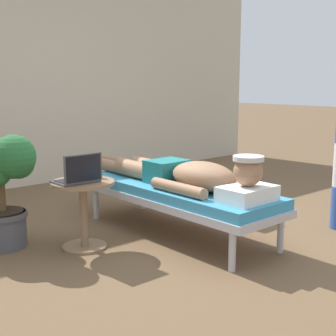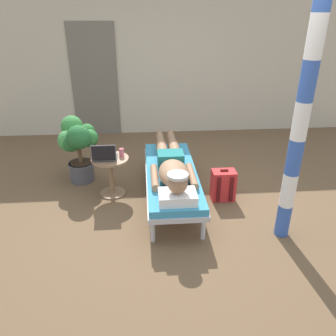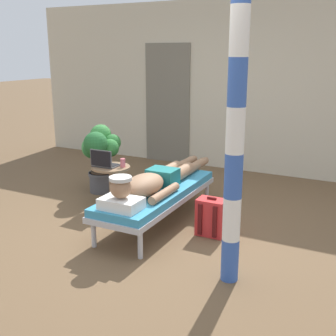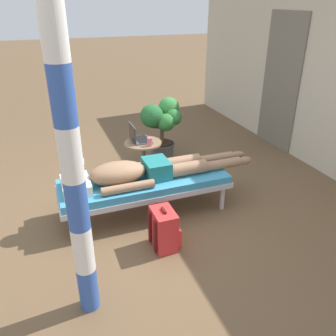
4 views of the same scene
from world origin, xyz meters
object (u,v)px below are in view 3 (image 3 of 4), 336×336
lounge_chair (157,194)px  laptop (104,162)px  drink_glass (123,163)px  backpack (211,217)px  potted_plant (100,152)px  side_table (111,179)px  porch_post (235,130)px  person_reclining (154,181)px

lounge_chair → laptop: (-0.83, 0.17, 0.24)m
drink_glass → backpack: drink_glass is taller
drink_glass → potted_plant: (-0.62, 0.37, -0.01)m
backpack → lounge_chair: bearing=178.6°
lounge_chair → laptop: 0.88m
side_table → laptop: 0.24m
lounge_chair → drink_glass: drink_glass is taller
side_table → porch_post: bearing=-28.3°
person_reclining → side_table: 0.84m
person_reclining → laptop: laptop is taller
drink_glass → porch_post: size_ratio=0.04×
potted_plant → backpack: bearing=-18.8°
person_reclining → backpack: (0.67, 0.04, -0.32)m
side_table → drink_glass: 0.27m
porch_post → potted_plant: bearing=148.8°
potted_plant → side_table: bearing=-41.5°
person_reclining → drink_glass: size_ratio=20.18×
porch_post → lounge_chair: bearing=144.7°
backpack → porch_post: bearing=-58.8°
person_reclining → laptop: (-0.83, 0.23, 0.06)m
laptop → side_table: bearing=40.5°
side_table → backpack: (1.44, -0.24, -0.16)m
person_reclining → porch_post: porch_post is taller
laptop → backpack: 1.56m
laptop → lounge_chair: bearing=-11.5°
person_reclining → porch_post: bearing=-33.3°
potted_plant → porch_post: size_ratio=0.35×
potted_plant → porch_post: porch_post is taller
side_table → potted_plant: 0.66m
laptop → backpack: laptop is taller
drink_glass → potted_plant: bearing=149.1°
person_reclining → laptop: 0.87m
person_reclining → side_table: bearing=160.0°
drink_glass → person_reclining: bearing=-27.6°
drink_glass → potted_plant: potted_plant is taller
laptop → porch_post: 2.33m
side_table → backpack: side_table is taller
lounge_chair → laptop: laptop is taller
porch_post → side_table: bearing=151.7°
side_table → laptop: (-0.06, -0.05, 0.23)m
side_table → porch_post: porch_post is taller
backpack → side_table: bearing=170.7°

